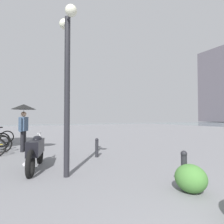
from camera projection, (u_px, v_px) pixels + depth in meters
lamppost at (67, 67)px, 4.62m from camera, size 0.98×0.28×4.11m
motorcycle at (36, 151)px, 5.28m from camera, size 2.13×0.68×1.06m
pedestrian at (24, 114)px, 7.95m from camera, size 1.00×1.00×2.03m
bollard_near at (184, 169)px, 3.80m from camera, size 0.13×0.13×0.78m
bollard_mid at (97, 147)px, 6.80m from camera, size 0.13×0.13×0.70m
shrub_round at (191, 178)px, 3.61m from camera, size 0.63×0.57×0.54m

